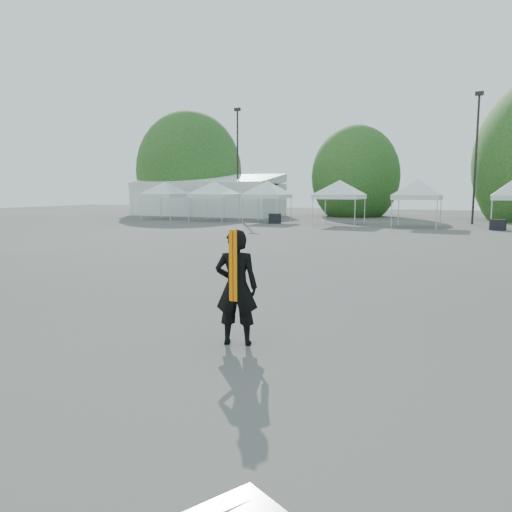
% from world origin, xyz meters
% --- Properties ---
extents(ground, '(120.00, 120.00, 0.00)m').
position_xyz_m(ground, '(0.00, 0.00, 0.00)').
color(ground, '#474442').
rests_on(ground, ground).
extents(marquee, '(15.00, 6.25, 4.23)m').
position_xyz_m(marquee, '(-22.00, 35.00, 1.97)').
color(marquee, white).
rests_on(marquee, ground).
extents(light_pole_west, '(0.60, 0.25, 10.30)m').
position_xyz_m(light_pole_west, '(-18.00, 34.00, 5.77)').
color(light_pole_west, black).
rests_on(light_pole_west, ground).
extents(light_pole_east, '(0.60, 0.25, 9.80)m').
position_xyz_m(light_pole_east, '(3.00, 32.00, 5.52)').
color(light_pole_east, black).
rests_on(light_pole_east, ground).
extents(tree_far_w, '(4.80, 4.80, 7.30)m').
position_xyz_m(tree_far_w, '(-26.00, 38.00, 4.54)').
color(tree_far_w, '#382314').
rests_on(tree_far_w, ground).
extents(tree_mid_w, '(4.16, 4.16, 6.33)m').
position_xyz_m(tree_mid_w, '(-8.00, 40.00, 3.93)').
color(tree_mid_w, '#382314').
rests_on(tree_mid_w, ground).
extents(tent_a, '(4.69, 4.69, 3.88)m').
position_xyz_m(tent_a, '(-22.38, 28.18, 3.06)').
color(tent_a, silver).
rests_on(tent_a, ground).
extents(tent_b, '(4.75, 4.75, 3.88)m').
position_xyz_m(tent_b, '(-17.10, 27.82, 3.06)').
color(tent_b, silver).
rests_on(tent_b, ground).
extents(tent_c, '(4.53, 4.53, 3.88)m').
position_xyz_m(tent_c, '(-12.28, 27.97, 3.06)').
color(tent_c, silver).
rests_on(tent_c, ground).
extents(tent_d, '(4.72, 4.72, 3.88)m').
position_xyz_m(tent_d, '(-6.10, 27.31, 3.06)').
color(tent_d, silver).
rests_on(tent_d, ground).
extents(tent_e, '(4.45, 4.45, 3.88)m').
position_xyz_m(tent_e, '(-0.52, 27.29, 3.06)').
color(tent_e, silver).
rests_on(tent_e, ground).
extents(man, '(0.83, 0.67, 1.97)m').
position_xyz_m(man, '(0.18, -2.01, 0.99)').
color(man, black).
rests_on(man, ground).
extents(crate_west, '(1.20, 1.09, 0.76)m').
position_xyz_m(crate_west, '(-11.04, 26.61, 0.38)').
color(crate_west, black).
rests_on(crate_west, ground).
extents(crate_mid, '(1.03, 0.88, 0.70)m').
position_xyz_m(crate_mid, '(4.67, 26.64, 0.35)').
color(crate_mid, black).
rests_on(crate_mid, ground).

